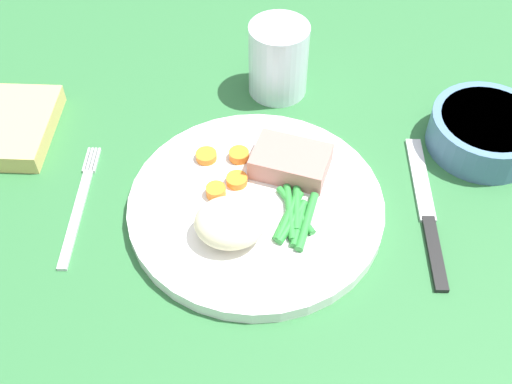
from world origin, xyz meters
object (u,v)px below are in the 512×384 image
object	(u,v)px
meat_portion	(291,161)
fork	(80,205)
salad_bowl	(486,130)
napkin	(2,126)
dinner_plate	(256,203)
water_glass	(274,64)
knife	(427,212)

from	to	relation	value
meat_portion	fork	distance (cm)	23.02
salad_bowl	napkin	world-z (taller)	salad_bowl
dinner_plate	water_glass	distance (cm)	19.83
meat_portion	salad_bowl	size ratio (longest dim) A/B	0.63
fork	water_glass	bearing A→B (deg)	41.43
meat_portion	napkin	world-z (taller)	meat_portion
dinner_plate	fork	size ratio (longest dim) A/B	1.61
fork	salad_bowl	bearing A→B (deg)	10.65
meat_portion	knife	size ratio (longest dim) A/B	0.39
fork	dinner_plate	bearing A→B (deg)	-1.69
meat_portion	knife	bearing A→B (deg)	-17.35
salad_bowl	napkin	bearing A→B (deg)	179.55
dinner_plate	fork	world-z (taller)	dinner_plate
dinner_plate	salad_bowl	bearing A→B (deg)	21.45
dinner_plate	water_glass	xyz separation A→B (cm)	(1.72, 19.50, 3.13)
fork	salad_bowl	size ratio (longest dim) A/B	1.31
water_glass	dinner_plate	bearing A→B (deg)	-95.05
knife	napkin	bearing A→B (deg)	167.15
meat_portion	fork	bearing A→B (deg)	-168.72
dinner_plate	meat_portion	distance (cm)	5.92
salad_bowl	fork	bearing A→B (deg)	-166.88
meat_portion	water_glass	bearing A→B (deg)	97.05
meat_portion	water_glass	distance (cm)	15.44
fork	salad_bowl	world-z (taller)	salad_bowl
dinner_plate	salad_bowl	size ratio (longest dim) A/B	2.11
salad_bowl	napkin	xyz separation A→B (cm)	(-55.88, 0.43, -1.24)
meat_portion	water_glass	xyz separation A→B (cm)	(-1.89, 15.29, 1.07)
dinner_plate	knife	size ratio (longest dim) A/B	1.31
dinner_plate	napkin	xyz separation A→B (cm)	(-30.06, 10.58, 0.35)
water_glass	meat_portion	bearing A→B (deg)	-82.95
dinner_plate	napkin	bearing A→B (deg)	160.61
knife	salad_bowl	distance (cm)	13.21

